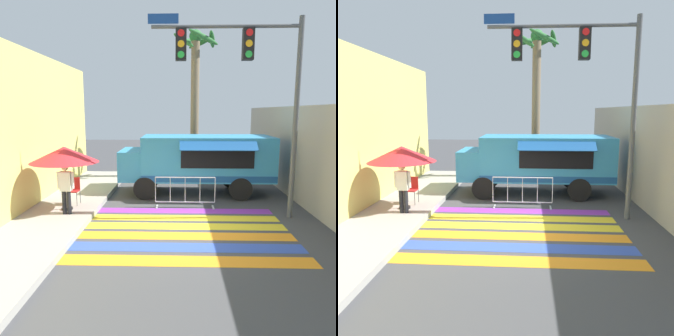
% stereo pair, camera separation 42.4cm
% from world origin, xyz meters
% --- Properties ---
extents(ground_plane, '(60.00, 60.00, 0.00)m').
position_xyz_m(ground_plane, '(0.00, 0.00, 0.00)').
color(ground_plane, '#424244').
extents(sidewalk_left, '(4.40, 16.00, 0.18)m').
position_xyz_m(sidewalk_left, '(-4.82, 0.00, 0.09)').
color(sidewalk_left, '#99968E').
rests_on(sidewalk_left, ground_plane).
extents(building_left_facade, '(0.25, 16.00, 5.34)m').
position_xyz_m(building_left_facade, '(-4.95, 0.00, 2.67)').
color(building_left_facade, '#E5D166').
rests_on(building_left_facade, ground_plane).
extents(concrete_wall_right, '(0.20, 16.00, 3.54)m').
position_xyz_m(concrete_wall_right, '(4.56, 3.00, 1.77)').
color(concrete_wall_right, '#A39E93').
rests_on(concrete_wall_right, ground_plane).
extents(crosswalk_painted, '(6.40, 4.36, 0.01)m').
position_xyz_m(crosswalk_painted, '(0.00, -0.30, 0.00)').
color(crosswalk_painted, orange).
rests_on(crosswalk_painted, ground_plane).
extents(food_truck, '(6.03, 2.72, 2.37)m').
position_xyz_m(food_truck, '(0.75, 4.04, 1.43)').
color(food_truck, '#338CBF').
rests_on(food_truck, ground_plane).
extents(traffic_signal_pole, '(4.56, 0.29, 6.15)m').
position_xyz_m(traffic_signal_pole, '(2.17, 1.02, 4.44)').
color(traffic_signal_pole, '#515456').
rests_on(traffic_signal_pole, ground_plane).
extents(patio_umbrella, '(2.16, 2.16, 2.06)m').
position_xyz_m(patio_umbrella, '(-3.55, 1.07, 1.98)').
color(patio_umbrella, black).
rests_on(patio_umbrella, sidewalk_left).
extents(folding_chair, '(0.41, 0.41, 0.91)m').
position_xyz_m(folding_chair, '(-3.54, 1.76, 0.73)').
color(folding_chair, '#4C4C51').
rests_on(folding_chair, sidewalk_left).
extents(vendor_person, '(0.53, 0.21, 1.58)m').
position_xyz_m(vendor_person, '(-3.39, 0.60, 1.07)').
color(vendor_person, black).
rests_on(vendor_person, sidewalk_left).
extents(barricade_front, '(2.10, 0.44, 1.10)m').
position_xyz_m(barricade_front, '(0.32, 2.01, 0.55)').
color(barricade_front, '#B7BABF').
rests_on(barricade_front, ground_plane).
extents(palm_tree, '(2.22, 2.10, 7.09)m').
position_xyz_m(palm_tree, '(0.87, 6.91, 4.57)').
color(palm_tree, '#7A664C').
rests_on(palm_tree, ground_plane).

